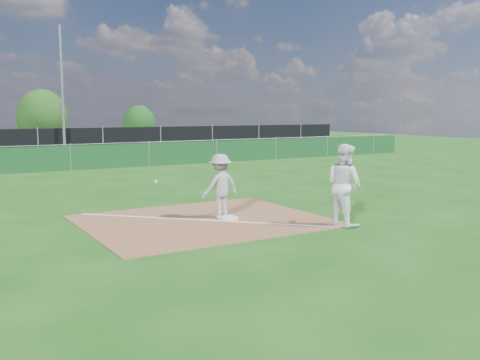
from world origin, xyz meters
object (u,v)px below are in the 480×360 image
at_px(first_base, 228,218).
at_px(tree_right, 139,124).
at_px(car_mid, 4,143).
at_px(light_pole, 62,92).
at_px(car_right, 76,142).
at_px(tree_mid, 42,117).
at_px(runner, 344,185).
at_px(play_at_first, 220,186).

distance_m(first_base, tree_right, 34.75).
bearing_deg(tree_right, car_mid, -148.54).
relative_size(light_pole, car_mid, 1.68).
relative_size(car_right, tree_mid, 0.95).
bearing_deg(car_mid, light_pole, -144.54).
height_order(car_right, tree_mid, tree_mid).
distance_m(first_base, runner, 3.11).
bearing_deg(car_right, first_base, 154.74).
bearing_deg(car_right, runner, 159.38).
height_order(play_at_first, car_mid, play_at_first).
xyz_separation_m(runner, tree_right, (7.81, 35.22, 0.72)).
height_order(first_base, play_at_first, play_at_first).
bearing_deg(play_at_first, car_mid, 94.58).
xyz_separation_m(car_right, tree_mid, (-1.42, 4.65, 1.72)).
height_order(car_right, tree_right, tree_right).
bearing_deg(first_base, car_right, 83.67).
relative_size(runner, tree_right, 0.60).
distance_m(car_mid, tree_right, 14.13).
height_order(runner, car_mid, runner).
xyz_separation_m(play_at_first, tree_right, (9.99, 32.82, 0.87)).
relative_size(tree_mid, tree_right, 1.36).
bearing_deg(car_mid, car_right, -71.98).
bearing_deg(runner, play_at_first, 39.29).
xyz_separation_m(runner, tree_mid, (-0.54, 34.30, 1.35)).
bearing_deg(runner, car_mid, 5.69).
bearing_deg(car_mid, first_base, -176.81).
relative_size(first_base, tree_mid, 0.09).
distance_m(light_pole, car_mid, 5.86).
xyz_separation_m(light_pole, runner, (1.28, -23.93, -2.98)).
xyz_separation_m(tree_mid, tree_right, (8.35, 0.92, -0.63)).
height_order(tree_mid, tree_right, tree_mid).
bearing_deg(first_base, tree_mid, 87.07).
bearing_deg(car_right, tree_mid, -1.98).
distance_m(play_at_first, tree_mid, 31.97).
bearing_deg(tree_mid, car_right, -73.05).
height_order(light_pole, play_at_first, light_pole).
relative_size(play_at_first, tree_right, 0.72).
height_order(first_base, tree_mid, tree_mid).
bearing_deg(tree_mid, car_mid, -119.74).
height_order(play_at_first, tree_right, tree_right).
xyz_separation_m(first_base, car_mid, (-2.03, 25.88, 0.73)).
relative_size(light_pole, tree_right, 2.37).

